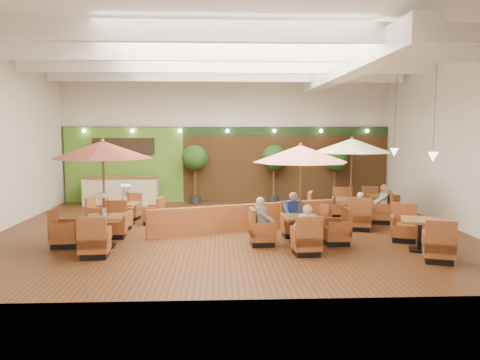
{
  "coord_description": "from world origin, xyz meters",
  "views": [
    {
      "loc": [
        -0.36,
        -14.19,
        3.05
      ],
      "look_at": [
        0.3,
        0.5,
        1.5
      ],
      "focal_mm": 35.0,
      "sensor_mm": 36.0,
      "label": 1
    }
  ],
  "objects": [
    {
      "name": "topiary_2",
      "position": [
        4.53,
        5.3,
        1.78
      ],
      "size": [
        1.03,
        1.03,
        2.39
      ],
      "color": "black",
      "rests_on": "ground"
    },
    {
      "name": "service_counter",
      "position": [
        -4.4,
        5.1,
        0.58
      ],
      "size": [
        3.0,
        0.75,
        1.18
      ],
      "color": "beige",
      "rests_on": "ground"
    },
    {
      "name": "topiary_1",
      "position": [
        1.94,
        5.3,
        1.83
      ],
      "size": [
        1.06,
        1.06,
        2.46
      ],
      "color": "black",
      "rests_on": "ground"
    },
    {
      "name": "diner_2",
      "position": [
        0.78,
        -1.98,
        0.78
      ],
      "size": [
        0.37,
        0.44,
        0.84
      ],
      "rotation": [
        0.0,
        0.0,
        4.84
      ],
      "color": "gray",
      "rests_on": "ground"
    },
    {
      "name": "topiary_0",
      "position": [
        -1.37,
        5.3,
        1.84
      ],
      "size": [
        1.07,
        1.07,
        2.48
      ],
      "color": "black",
      "rests_on": "ground"
    },
    {
      "name": "diner_0",
      "position": [
        1.78,
        -2.98,
        0.76
      ],
      "size": [
        0.42,
        0.36,
        0.8
      ],
      "rotation": [
        0.0,
        0.0,
        0.17
      ],
      "color": "silver",
      "rests_on": "ground"
    },
    {
      "name": "diner_3",
      "position": [
        3.96,
        -0.2,
        0.73
      ],
      "size": [
        0.39,
        0.35,
        0.73
      ],
      "rotation": [
        0.0,
        0.0,
        -0.28
      ],
      "color": "#224196",
      "rests_on": "ground"
    },
    {
      "name": "table_0",
      "position": [
        -3.44,
        -1.94,
        2.02
      ],
      "size": [
        2.73,
        2.81,
        2.85
      ],
      "rotation": [
        0.0,
        0.0,
        0.07
      ],
      "color": "brown",
      "rests_on": "ground"
    },
    {
      "name": "table_5",
      "position": [
        5.4,
        2.18,
        0.35
      ],
      "size": [
        0.94,
        2.54,
        0.93
      ],
      "rotation": [
        0.0,
        0.0,
        -0.14
      ],
      "color": "brown",
      "rests_on": "ground"
    },
    {
      "name": "table_4",
      "position": [
        4.74,
        -2.73,
        0.4
      ],
      "size": [
        1.19,
        2.94,
        1.04
      ],
      "rotation": [
        0.0,
        0.0,
        -0.35
      ],
      "color": "brown",
      "rests_on": "ground"
    },
    {
      "name": "table_1",
      "position": [
        1.78,
        -1.98,
        1.85
      ],
      "size": [
        2.69,
        2.69,
        2.73
      ],
      "rotation": [
        0.0,
        0.0,
        0.06
      ],
      "color": "brown",
      "rests_on": "ground"
    },
    {
      "name": "room",
      "position": [
        0.25,
        1.22,
        3.63
      ],
      "size": [
        14.04,
        14.0,
        5.52
      ],
      "color": "#381E0F",
      "rests_on": "ground"
    },
    {
      "name": "diner_4",
      "position": [
        5.0,
        0.84,
        0.77
      ],
      "size": [
        0.43,
        0.46,
        0.84
      ],
      "rotation": [
        0.0,
        0.0,
        1.18
      ],
      "color": "silver",
      "rests_on": "ground"
    },
    {
      "name": "diner_1",
      "position": [
        1.78,
        -0.98,
        0.77
      ],
      "size": [
        0.44,
        0.37,
        0.83
      ],
      "rotation": [
        0.0,
        0.0,
        3.3
      ],
      "color": "#224196",
      "rests_on": "ground"
    },
    {
      "name": "table_3",
      "position": [
        -3.41,
        1.0,
        0.42
      ],
      "size": [
        2.51,
        2.51,
        1.49
      ],
      "rotation": [
        0.0,
        0.0,
        -0.23
      ],
      "color": "brown",
      "rests_on": "ground"
    },
    {
      "name": "table_2",
      "position": [
        3.96,
        0.84,
        1.93
      ],
      "size": [
        2.95,
        2.95,
        2.86
      ],
      "rotation": [
        0.0,
        0.0,
        -0.29
      ],
      "color": "brown",
      "rests_on": "ground"
    },
    {
      "name": "booth_divider",
      "position": [
        0.43,
        -0.19,
        0.42
      ],
      "size": [
        5.77,
        1.98,
        0.83
      ],
      "primitive_type": "cube",
      "rotation": [
        0.0,
        0.0,
        0.31
      ],
      "color": "brown",
      "rests_on": "ground"
    }
  ]
}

